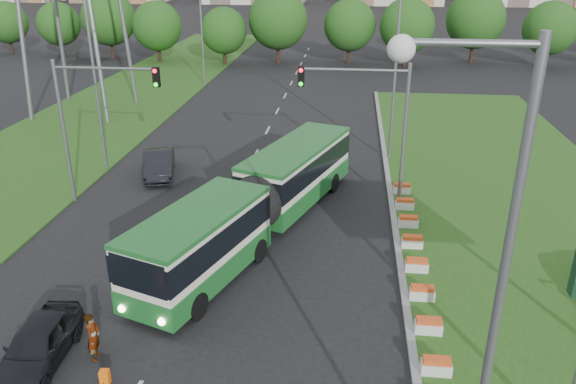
# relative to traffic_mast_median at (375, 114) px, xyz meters

# --- Properties ---
(ground) EXTENTS (360.00, 360.00, 0.00)m
(ground) POSITION_rel_traffic_mast_median_xyz_m (-4.78, -10.00, -5.35)
(ground) COLOR black
(ground) RESTS_ON ground
(grass_median) EXTENTS (14.00, 60.00, 0.15)m
(grass_median) POSITION_rel_traffic_mast_median_xyz_m (8.22, -2.00, -5.27)
(grass_median) COLOR #234D16
(grass_median) RESTS_ON ground
(median_kerb) EXTENTS (0.30, 60.00, 0.18)m
(median_kerb) POSITION_rel_traffic_mast_median_xyz_m (1.27, -2.00, -5.26)
(median_kerb) COLOR gray
(median_kerb) RESTS_ON ground
(left_verge) EXTENTS (12.00, 110.00, 0.10)m
(left_verge) POSITION_rel_traffic_mast_median_xyz_m (-22.78, 15.00, -5.30)
(left_verge) COLOR #234D16
(left_verge) RESTS_ON ground
(lane_markings) EXTENTS (0.20, 100.00, 0.01)m
(lane_markings) POSITION_rel_traffic_mast_median_xyz_m (-7.78, 10.00, -5.35)
(lane_markings) COLOR #B0B0A9
(lane_markings) RESTS_ON ground
(flower_planters) EXTENTS (1.10, 20.30, 0.60)m
(flower_planters) POSITION_rel_traffic_mast_median_xyz_m (1.92, -8.10, -4.90)
(flower_planters) COLOR silver
(flower_planters) RESTS_ON grass_median
(traffic_mast_median) EXTENTS (5.76, 0.32, 8.00)m
(traffic_mast_median) POSITION_rel_traffic_mast_median_xyz_m (0.00, 0.00, 0.00)
(traffic_mast_median) COLOR gray
(traffic_mast_median) RESTS_ON ground
(traffic_mast_left) EXTENTS (5.76, 0.32, 8.00)m
(traffic_mast_left) POSITION_rel_traffic_mast_median_xyz_m (-15.16, -1.00, 0.00)
(traffic_mast_left) COLOR gray
(traffic_mast_left) RESTS_ON ground
(street_lamps) EXTENTS (36.00, 60.00, 12.00)m
(street_lamps) POSITION_rel_traffic_mast_median_xyz_m (-7.78, 0.00, 0.65)
(street_lamps) COLOR gray
(street_lamps) RESTS_ON ground
(tree_line) EXTENTS (120.00, 8.00, 9.00)m
(tree_line) POSITION_rel_traffic_mast_median_xyz_m (5.22, 45.00, -0.85)
(tree_line) COLOR #1D4F15
(tree_line) RESTS_ON ground
(articulated_bus) EXTENTS (2.80, 17.94, 2.95)m
(articulated_bus) POSITION_rel_traffic_mast_median_xyz_m (-5.84, -3.91, -3.54)
(articulated_bus) COLOR silver
(articulated_bus) RESTS_ON ground
(car_left_near) EXTENTS (2.07, 4.56, 1.52)m
(car_left_near) POSITION_rel_traffic_mast_median_xyz_m (-11.55, -14.39, -4.59)
(car_left_near) COLOR black
(car_left_near) RESTS_ON ground
(car_left_far) EXTENTS (2.91, 5.12, 1.60)m
(car_left_far) POSITION_rel_traffic_mast_median_xyz_m (-13.13, 3.34, -4.55)
(car_left_far) COLOR black
(car_left_far) RESTS_ON ground
(pedestrian) EXTENTS (0.45, 0.67, 1.81)m
(pedestrian) POSITION_rel_traffic_mast_median_xyz_m (-9.75, -13.96, -4.45)
(pedestrian) COLOR gray
(pedestrian) RESTS_ON ground
(shopping_trolley) EXTENTS (0.30, 0.32, 0.52)m
(shopping_trolley) POSITION_rel_traffic_mast_median_xyz_m (-8.92, -15.14, -5.09)
(shopping_trolley) COLOR orange
(shopping_trolley) RESTS_ON ground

